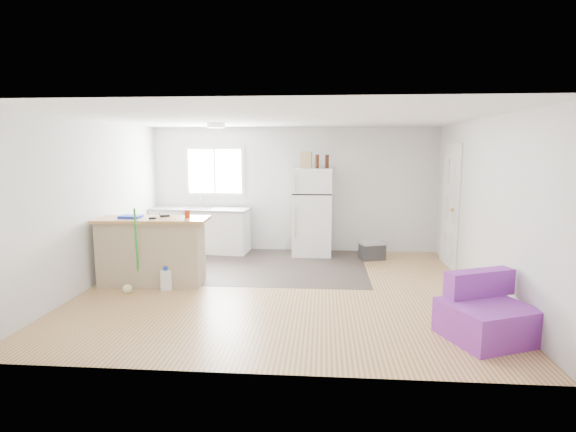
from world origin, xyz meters
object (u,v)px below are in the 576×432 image
object	(u,v)px
bottle_left	(317,162)
mop	(130,276)
cleaner_jug	(166,280)
cardboard_box	(306,160)
blue_tray	(131,217)
purple_seat	(486,315)
kitchen_cabinets	(200,230)
cooler	(372,250)
red_cup	(187,214)
bottle_right	(327,161)
peninsula	(152,251)
refrigerator	(312,212)

from	to	relation	value
bottle_left	mop	bearing A→B (deg)	-136.34
cleaner_jug	cardboard_box	bearing A→B (deg)	34.87
cleaner_jug	blue_tray	size ratio (longest dim) A/B	1.13
purple_seat	bottle_left	size ratio (longest dim) A/B	4.15
kitchen_cabinets	cardboard_box	world-z (taller)	cardboard_box
cooler	red_cup	size ratio (longest dim) A/B	4.26
mop	bottle_right	world-z (taller)	bottle_right
peninsula	refrigerator	xyz separation A→B (m)	(2.29, 2.09, 0.31)
blue_tray	bottle_right	xyz separation A→B (m)	(2.84, 2.08, 0.75)
refrigerator	blue_tray	bearing A→B (deg)	-141.06
peninsula	purple_seat	distance (m)	4.51
blue_tray	cardboard_box	world-z (taller)	cardboard_box
cooler	cleaner_jug	bearing A→B (deg)	-165.95
kitchen_cabinets	mop	size ratio (longest dim) A/B	1.63
refrigerator	cooler	bearing A→B (deg)	-16.15
purple_seat	bottle_left	bearing A→B (deg)	94.38
purple_seat	bottle_right	xyz separation A→B (m)	(-1.66, 3.64, 1.51)
red_cup	blue_tray	bearing A→B (deg)	-175.72
refrigerator	red_cup	size ratio (longest dim) A/B	13.58
bottle_left	bottle_right	xyz separation A→B (m)	(0.18, 0.04, 0.00)
kitchen_cabinets	blue_tray	distance (m)	2.28
mop	cardboard_box	size ratio (longest dim) A/B	4.00
red_cup	bottle_left	world-z (taller)	bottle_left
cardboard_box	purple_seat	bearing A→B (deg)	-60.83
cardboard_box	red_cup	bearing A→B (deg)	-128.88
bottle_left	purple_seat	bearing A→B (deg)	-62.91
kitchen_cabinets	blue_tray	xyz separation A→B (m)	(-0.42, -2.17, 0.57)
peninsula	refrigerator	distance (m)	3.12
purple_seat	cleaner_jug	world-z (taller)	purple_seat
cleaner_jug	mop	size ratio (longest dim) A/B	0.28
kitchen_cabinets	bottle_left	size ratio (longest dim) A/B	7.83
cooler	bottle_left	world-z (taller)	bottle_left
cooler	mop	xyz separation A→B (m)	(-3.55, -2.19, 0.06)
refrigerator	blue_tray	distance (m)	3.34
cleaner_jug	red_cup	bearing A→B (deg)	34.42
blue_tray	bottle_left	world-z (taller)	bottle_left
cooler	bottle_left	size ratio (longest dim) A/B	2.05
purple_seat	cardboard_box	xyz separation A→B (m)	(-2.04, 3.66, 1.54)
peninsula	refrigerator	world-z (taller)	refrigerator
bottle_left	bottle_right	distance (m)	0.18
purple_seat	bottle_right	size ratio (longest dim) A/B	4.15
mop	refrigerator	bearing A→B (deg)	23.63
cardboard_box	bottle_left	world-z (taller)	cardboard_box
peninsula	cooler	bearing A→B (deg)	24.76
purple_seat	mop	size ratio (longest dim) A/B	0.86
peninsula	blue_tray	size ratio (longest dim) A/B	5.46
blue_tray	bottle_right	size ratio (longest dim) A/B	1.20
refrigerator	red_cup	distance (m)	2.71
kitchen_cabinets	cooler	distance (m)	3.29
kitchen_cabinets	peninsula	world-z (taller)	kitchen_cabinets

